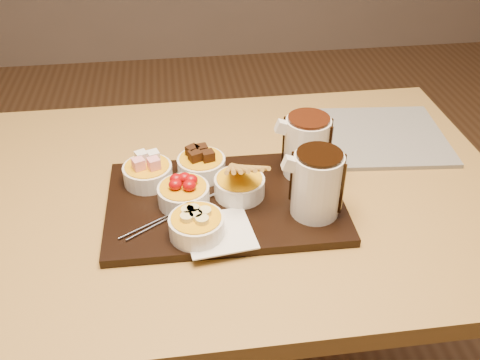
{
  "coord_description": "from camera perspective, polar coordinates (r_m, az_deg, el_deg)",
  "views": [
    {
      "loc": [
        -0.08,
        -0.89,
        1.41
      ],
      "look_at": [
        0.03,
        -0.06,
        0.81
      ],
      "focal_mm": 40.0,
      "sensor_mm": 36.0,
      "label": 1
    }
  ],
  "objects": [
    {
      "name": "serving_board",
      "position": [
        1.06,
        -1.61,
        -2.37
      ],
      "size": [
        0.46,
        0.31,
        0.02
      ],
      "primitive_type": "cube",
      "rotation": [
        0.0,
        0.0,
        -0.02
      ],
      "color": "black",
      "rests_on": "dining_table"
    },
    {
      "name": "bowl_strawberries",
      "position": [
        1.03,
        -6.03,
        -1.63
      ],
      "size": [
        0.1,
        0.1,
        0.04
      ],
      "primitive_type": "cylinder",
      "color": "white",
      "rests_on": "serving_board"
    },
    {
      "name": "bowl_marshmallows",
      "position": [
        1.1,
        -9.79,
        0.63
      ],
      "size": [
        0.1,
        0.1,
        0.04
      ],
      "primitive_type": "cylinder",
      "color": "white",
      "rests_on": "serving_board"
    },
    {
      "name": "newspaper",
      "position": [
        1.31,
        13.84,
        4.53
      ],
      "size": [
        0.36,
        0.3,
        0.01
      ],
      "primitive_type": "cube",
      "rotation": [
        0.0,
        0.0,
        -0.09
      ],
      "color": "beige",
      "rests_on": "dining_table"
    },
    {
      "name": "pitcher_milk_chocolate",
      "position": [
        1.1,
        7.12,
        3.5
      ],
      "size": [
        0.09,
        0.09,
        0.13
      ],
      "primitive_type": "cylinder",
      "rotation": [
        0.0,
        0.0,
        -0.02
      ],
      "color": "silver",
      "rests_on": "serving_board"
    },
    {
      "name": "bowl_bananas",
      "position": [
        0.96,
        -4.65,
        -4.96
      ],
      "size": [
        0.1,
        0.1,
        0.04
      ],
      "primitive_type": "cylinder",
      "color": "white",
      "rests_on": "serving_board"
    },
    {
      "name": "fondue_skewers",
      "position": [
        1.02,
        -6.49,
        -3.19
      ],
      "size": [
        0.16,
        0.24,
        0.01
      ],
      "primitive_type": null,
      "rotation": [
        0.0,
        0.0,
        -1.03
      ],
      "color": "silver",
      "rests_on": "serving_board"
    },
    {
      "name": "napkin",
      "position": [
        0.97,
        -2.24,
        -5.57
      ],
      "size": [
        0.13,
        0.13,
        0.0
      ],
      "primitive_type": "cube",
      "rotation": [
        0.0,
        0.0,
        0.12
      ],
      "color": "white",
      "rests_on": "serving_board"
    },
    {
      "name": "pitcher_dark_chocolate",
      "position": [
        0.99,
        8.18,
        -0.51
      ],
      "size": [
        0.09,
        0.09,
        0.13
      ],
      "primitive_type": "cylinder",
      "rotation": [
        0.0,
        0.0,
        -0.02
      ],
      "color": "silver",
      "rests_on": "serving_board"
    },
    {
      "name": "bowl_cake",
      "position": [
        1.11,
        -4.13,
        1.46
      ],
      "size": [
        0.1,
        0.1,
        0.04
      ],
      "primitive_type": "cylinder",
      "color": "white",
      "rests_on": "serving_board"
    },
    {
      "name": "bowl_biscotti",
      "position": [
        1.05,
        -0.06,
        -0.72
      ],
      "size": [
        0.1,
        0.1,
        0.04
      ],
      "primitive_type": "cylinder",
      "color": "white",
      "rests_on": "serving_board"
    },
    {
      "name": "dining_table",
      "position": [
        1.17,
        -1.91,
        -4.78
      ],
      "size": [
        1.2,
        0.8,
        0.75
      ],
      "color": "#AA823F",
      "rests_on": "ground"
    }
  ]
}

